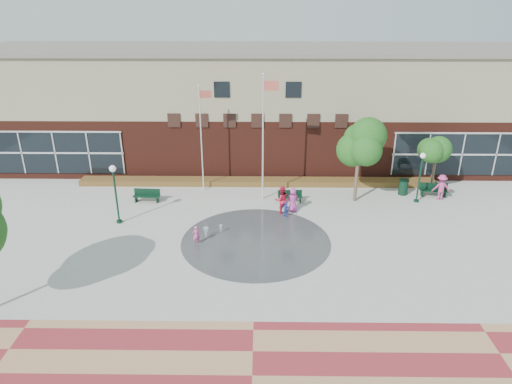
{
  "coord_description": "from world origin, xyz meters",
  "views": [
    {
      "loc": [
        0.3,
        -19.6,
        12.54
      ],
      "look_at": [
        0.0,
        4.0,
        2.6
      ],
      "focal_mm": 32.0,
      "sensor_mm": 36.0,
      "label": 1
    }
  ],
  "objects_px": {
    "flagpole_left": "(202,134)",
    "child_splash": "(196,235)",
    "trash_can": "(403,187)",
    "bench_left": "(147,198)",
    "flagpole_right": "(264,132)"
  },
  "relations": [
    {
      "from": "flagpole_left",
      "to": "flagpole_right",
      "type": "bearing_deg",
      "value": -29.52
    },
    {
      "from": "bench_left",
      "to": "flagpole_left",
      "type": "bearing_deg",
      "value": 34.23
    },
    {
      "from": "bench_left",
      "to": "trash_can",
      "type": "height_order",
      "value": "trash_can"
    },
    {
      "from": "child_splash",
      "to": "flagpole_left",
      "type": "bearing_deg",
      "value": -110.69
    },
    {
      "from": "flagpole_left",
      "to": "trash_can",
      "type": "xyz_separation_m",
      "value": [
        13.97,
        -0.65,
        -3.6
      ]
    },
    {
      "from": "flagpole_right",
      "to": "bench_left",
      "type": "height_order",
      "value": "flagpole_right"
    },
    {
      "from": "bench_left",
      "to": "trash_can",
      "type": "relative_size",
      "value": 1.61
    },
    {
      "from": "flagpole_left",
      "to": "trash_can",
      "type": "relative_size",
      "value": 6.7
    },
    {
      "from": "flagpole_right",
      "to": "trash_can",
      "type": "relative_size",
      "value": 7.58
    },
    {
      "from": "flagpole_left",
      "to": "child_splash",
      "type": "height_order",
      "value": "flagpole_left"
    },
    {
      "from": "flagpole_left",
      "to": "flagpole_right",
      "type": "xyz_separation_m",
      "value": [
        4.23,
        -1.58,
        0.56
      ]
    },
    {
      "from": "trash_can",
      "to": "child_splash",
      "type": "height_order",
      "value": "child_splash"
    },
    {
      "from": "child_splash",
      "to": "bench_left",
      "type": "bearing_deg",
      "value": -78.57
    },
    {
      "from": "trash_can",
      "to": "bench_left",
      "type": "bearing_deg",
      "value": -175.12
    },
    {
      "from": "flagpole_right",
      "to": "child_splash",
      "type": "relative_size",
      "value": 7.56
    }
  ]
}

